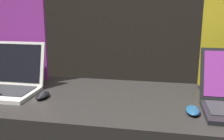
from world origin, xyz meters
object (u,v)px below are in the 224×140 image
(laptop_front, at_px, (5,81))
(mouse_front, at_px, (43,95))
(promo_stand_front, at_px, (20,43))
(mouse_back, at_px, (193,110))

(laptop_front, distance_m, mouse_front, 0.27)
(mouse_front, height_order, promo_stand_front, promo_stand_front)
(mouse_back, bearing_deg, promo_stand_front, 161.84)
(promo_stand_front, relative_size, mouse_back, 4.52)
(mouse_front, distance_m, mouse_back, 0.75)
(laptop_front, height_order, mouse_front, laptop_front)
(promo_stand_front, bearing_deg, laptop_front, -90.00)
(laptop_front, bearing_deg, mouse_front, -14.74)
(laptop_front, distance_m, mouse_back, 1.02)
(laptop_front, distance_m, promo_stand_front, 0.27)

